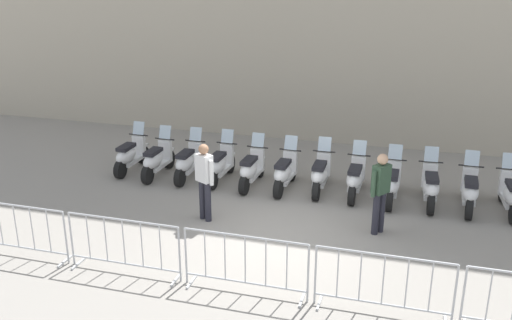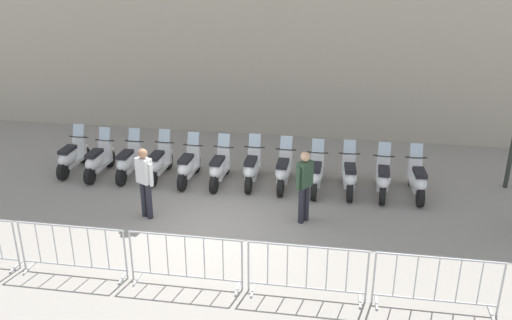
{
  "view_description": "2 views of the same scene",
  "coord_description": "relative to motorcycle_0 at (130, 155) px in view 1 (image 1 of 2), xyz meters",
  "views": [
    {
      "loc": [
        4.31,
        -9.47,
        5.29
      ],
      "look_at": [
        -1.3,
        1.61,
        0.94
      ],
      "focal_mm": 39.39,
      "sensor_mm": 36.0,
      "label": 1
    },
    {
      "loc": [
        4.64,
        -9.95,
        6.09
      ],
      "look_at": [
        0.26,
        2.08,
        0.94
      ],
      "focal_mm": 38.33,
      "sensor_mm": 36.0,
      "label": 2
    }
  ],
  "objects": [
    {
      "name": "motorcycle_7",
      "position": [
        5.89,
        1.06,
        0.0
      ],
      "size": [
        0.65,
        1.72,
        1.24
      ],
      "color": "black",
      "rests_on": "ground"
    },
    {
      "name": "motorcycle_1",
      "position": [
        0.87,
        0.01,
        0.0
      ],
      "size": [
        0.64,
        1.72,
        1.24
      ],
      "color": "black",
      "rests_on": "ground"
    },
    {
      "name": "motorcycle_9",
      "position": [
        7.59,
        1.34,
        0.0
      ],
      "size": [
        0.72,
        1.7,
        1.24
      ],
      "color": "black",
      "rests_on": "ground"
    },
    {
      "name": "barrier_segment_1",
      "position": [
        3.27,
        -4.23,
        0.07
      ],
      "size": [
        2.15,
        0.8,
        1.07
      ],
      "color": "#B2B5B7",
      "rests_on": "ground"
    },
    {
      "name": "barrier_segment_2",
      "position": [
        5.5,
        -3.81,
        0.07
      ],
      "size": [
        2.15,
        0.8,
        1.07
      ],
      "color": "#B2B5B7",
      "rests_on": "ground"
    },
    {
      "name": "motorcycle_4",
      "position": [
        3.39,
        0.5,
        0.0
      ],
      "size": [
        0.63,
        1.72,
        1.24
      ],
      "color": "black",
      "rests_on": "ground"
    },
    {
      "name": "motorcycle_3",
      "position": [
        2.53,
        0.44,
        0.0
      ],
      "size": [
        0.64,
        1.72,
        1.24
      ],
      "color": "black",
      "rests_on": "ground"
    },
    {
      "name": "barrier_segment_3",
      "position": [
        7.73,
        -3.39,
        0.07
      ],
      "size": [
        2.15,
        0.8,
        1.07
      ],
      "color": "#B2B5B7",
      "rests_on": "ground"
    },
    {
      "name": "ground_plane",
      "position": [
        5.1,
        -1.66,
        -0.45
      ],
      "size": [
        120.0,
        120.0,
        0.0
      ],
      "primitive_type": "plane",
      "color": "gray"
    },
    {
      "name": "motorcycle_6",
      "position": [
        5.05,
        0.94,
        0.0
      ],
      "size": [
        0.68,
        1.71,
        1.24
      ],
      "color": "black",
      "rests_on": "ground"
    },
    {
      "name": "motorcycle_8",
      "position": [
        6.75,
        1.12,
        0.0
      ],
      "size": [
        0.66,
        1.72,
        1.24
      ],
      "color": "black",
      "rests_on": "ground"
    },
    {
      "name": "motorcycle_11",
      "position": [
        9.27,
        1.66,
        0.0
      ],
      "size": [
        0.73,
        1.7,
        1.24
      ],
      "color": "black",
      "rests_on": "ground"
    },
    {
      "name": "barrier_segment_0",
      "position": [
        1.04,
        -4.64,
        0.07
      ],
      "size": [
        2.15,
        0.8,
        1.07
      ],
      "color": "#B2B5B7",
      "rests_on": "ground"
    },
    {
      "name": "officer_near_row_end",
      "position": [
        6.91,
        -0.6,
        0.53
      ],
      "size": [
        0.35,
        0.51,
        1.73
      ],
      "color": "#23232D",
      "rests_on": "ground"
    },
    {
      "name": "officer_by_barriers",
      "position": [
        3.38,
        -1.67,
        0.53
      ],
      "size": [
        0.53,
        0.32,
        1.73
      ],
      "color": "#23232D",
      "rests_on": "ground"
    },
    {
      "name": "motorcycle_2",
      "position": [
        1.7,
        0.23,
        0.0
      ],
      "size": [
        0.65,
        1.72,
        1.24
      ],
      "color": "black",
      "rests_on": "ground"
    },
    {
      "name": "motorcycle_10",
      "position": [
        8.43,
        1.47,
        0.0
      ],
      "size": [
        0.63,
        1.72,
        1.24
      ],
      "color": "black",
      "rests_on": "ground"
    },
    {
      "name": "motorcycle_5",
      "position": [
        4.23,
        0.66,
        0.0
      ],
      "size": [
        0.63,
        1.72,
        1.24
      ],
      "color": "black",
      "rests_on": "ground"
    },
    {
      "name": "motorcycle_0",
      "position": [
        0.0,
        0.0,
        0.0
      ],
      "size": [
        0.65,
        1.72,
        1.24
      ],
      "color": "black",
      "rests_on": "ground"
    }
  ]
}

